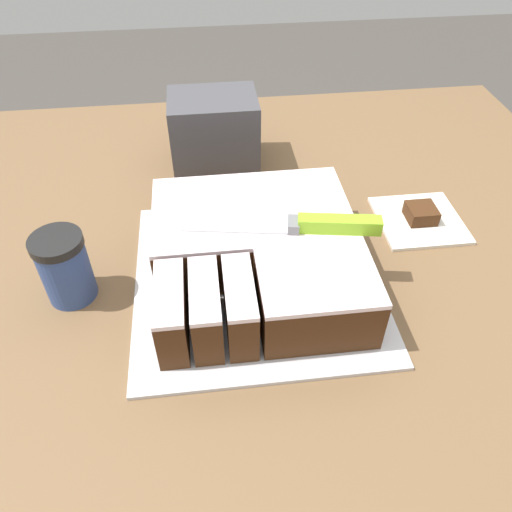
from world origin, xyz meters
name	(u,v)px	position (x,y,z in m)	size (l,w,h in m)	color
ground_plane	(240,491)	(0.00, 0.00, 0.00)	(8.00, 8.00, 0.00)	#4C4742
countertop	(235,405)	(0.00, 0.00, 0.48)	(1.40, 1.10, 0.96)	brown
cake_board	(256,278)	(0.04, -0.07, 0.96)	(0.37, 0.38, 0.01)	silver
cake	(258,254)	(0.04, -0.07, 1.01)	(0.30, 0.31, 0.09)	#472814
knife	(318,225)	(0.13, -0.07, 1.06)	(0.28, 0.07, 0.02)	silver
coffee_cup	(65,267)	(-0.23, -0.07, 1.01)	(0.07, 0.07, 0.11)	#334C8C
paper_napkin	(419,220)	(0.34, 0.04, 0.96)	(0.14, 0.14, 0.01)	white
brownie	(421,213)	(0.34, 0.04, 0.97)	(0.05, 0.05, 0.02)	#472814
storage_box	(212,131)	(0.00, 0.27, 1.02)	(0.17, 0.13, 0.14)	#47474C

